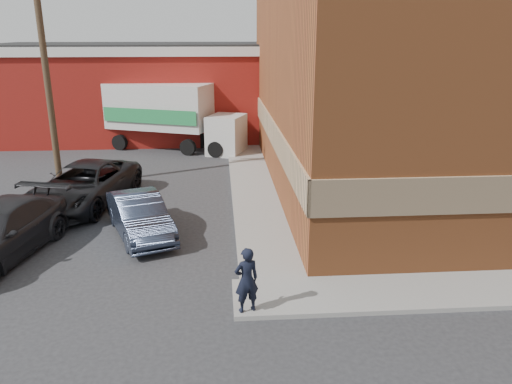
# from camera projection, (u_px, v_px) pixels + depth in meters

# --- Properties ---
(ground) EXTENTS (90.00, 90.00, 0.00)m
(ground) POSITION_uv_depth(u_px,v_px,m) (251.00, 283.00, 13.09)
(ground) COLOR #28282B
(ground) RESTS_ON ground
(brick_building) EXTENTS (14.25, 18.25, 9.36)m
(brick_building) POSITION_uv_depth(u_px,v_px,m) (440.00, 72.00, 20.78)
(brick_building) COLOR #9A5027
(brick_building) RESTS_ON ground
(sidewalk_west) EXTENTS (1.80, 18.00, 0.12)m
(sidewalk_west) POSITION_uv_depth(u_px,v_px,m) (251.00, 182.00, 21.65)
(sidewalk_west) COLOR gray
(sidewalk_west) RESTS_ON ground
(warehouse) EXTENTS (16.30, 8.30, 5.60)m
(warehouse) POSITION_uv_depth(u_px,v_px,m) (133.00, 90.00, 30.77)
(warehouse) COLOR maroon
(warehouse) RESTS_ON ground
(utility_pole) EXTENTS (2.00, 0.26, 9.00)m
(utility_pole) POSITION_uv_depth(u_px,v_px,m) (46.00, 72.00, 19.64)
(utility_pole) COLOR #493624
(utility_pole) RESTS_ON ground
(man) EXTENTS (0.66, 0.53, 1.58)m
(man) POSITION_uv_depth(u_px,v_px,m) (247.00, 280.00, 11.32)
(man) COLOR black
(man) RESTS_ON sidewalk_south
(sedan) EXTENTS (2.81, 4.33, 1.35)m
(sedan) POSITION_uv_depth(u_px,v_px,m) (140.00, 216.00, 15.93)
(sedan) COLOR #2D364B
(sedan) RESTS_ON ground
(suv_a) EXTENTS (3.87, 6.10, 1.57)m
(suv_a) POSITION_uv_depth(u_px,v_px,m) (84.00, 185.00, 18.73)
(suv_a) COLOR black
(suv_a) RESTS_ON ground
(box_truck) EXTENTS (7.59, 4.68, 3.61)m
(box_truck) POSITION_uv_depth(u_px,v_px,m) (171.00, 112.00, 27.15)
(box_truck) COLOR silver
(box_truck) RESTS_ON ground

